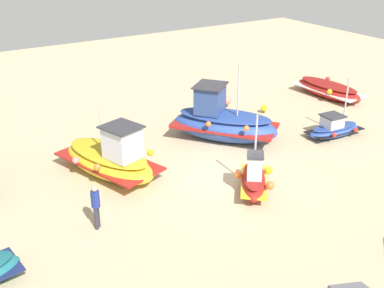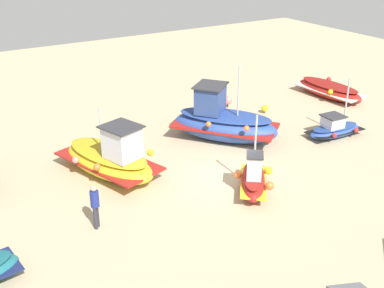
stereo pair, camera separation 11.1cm
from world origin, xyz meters
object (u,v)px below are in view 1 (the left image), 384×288
fishing_boat_4 (254,179)px  fishing_boat_0 (223,122)px  fishing_boat_2 (334,129)px  mooring_buoy_1 (227,100)px  fishing_boat_3 (110,158)px  mooring_buoy_0 (264,108)px  person_walking (96,204)px  fishing_boat_6 (328,90)px

fishing_boat_4 → fishing_boat_0: bearing=-163.4°
fishing_boat_2 → mooring_buoy_1: 6.91m
fishing_boat_3 → fishing_boat_4: size_ratio=1.69×
fishing_boat_2 → fishing_boat_3: (11.61, -2.29, 0.35)m
fishing_boat_0 → fishing_boat_2: 5.90m
fishing_boat_4 → mooring_buoy_0: (-6.30, -6.85, -0.26)m
fishing_boat_4 → mooring_buoy_1: 10.15m
fishing_boat_0 → person_walking: bearing=77.8°
fishing_boat_4 → mooring_buoy_0: 9.31m
fishing_boat_2 → fishing_boat_6: size_ratio=0.65×
fishing_boat_6 → mooring_buoy_0: fishing_boat_6 is taller
fishing_boat_0 → fishing_boat_2: bearing=-156.3°
fishing_boat_3 → person_walking: fishing_boat_3 is taller
fishing_boat_4 → mooring_buoy_0: bearing=175.8°
fishing_boat_4 → fishing_boat_6: (-11.71, -6.95, -0.07)m
fishing_boat_2 → fishing_boat_6: (-4.52, -4.69, 0.08)m
fishing_boat_2 → mooring_buoy_0: fishing_boat_2 is taller
fishing_boat_0 → person_walking: size_ratio=3.26×
fishing_boat_0 → fishing_boat_3: fishing_boat_0 is taller
fishing_boat_3 → fishing_boat_4: fishing_boat_4 is taller
fishing_boat_0 → person_walking: 9.48m
fishing_boat_6 → fishing_boat_3: bearing=-84.8°
fishing_boat_0 → mooring_buoy_0: 4.69m
fishing_boat_0 → person_walking: (8.53, 4.13, 0.08)m
fishing_boat_2 → mooring_buoy_1: fishing_boat_2 is taller
fishing_boat_6 → mooring_buoy_0: size_ratio=9.82×
fishing_boat_0 → mooring_buoy_1: 4.85m
fishing_boat_3 → mooring_buoy_1: size_ratio=7.92×
fishing_boat_6 → mooring_buoy_1: bearing=-108.9°
fishing_boat_4 → person_walking: fishing_boat_4 is taller
fishing_boat_0 → fishing_boat_4: fishing_boat_0 is taller
fishing_boat_4 → mooring_buoy_0: size_ratio=6.48×
person_walking → mooring_buoy_1: person_walking is taller
fishing_boat_4 → person_walking: bearing=-59.6°
fishing_boat_3 → fishing_boat_6: fishing_boat_3 is taller
fishing_boat_6 → person_walking: bearing=-74.9°
mooring_buoy_0 → mooring_buoy_1: 2.35m
mooring_buoy_0 → fishing_boat_2: bearing=101.0°
fishing_boat_2 → person_walking: 13.79m
fishing_boat_6 → mooring_buoy_1: (6.68, -1.87, -0.05)m
fishing_boat_3 → fishing_boat_6: 16.31m
fishing_boat_3 → mooring_buoy_0: fishing_boat_3 is taller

